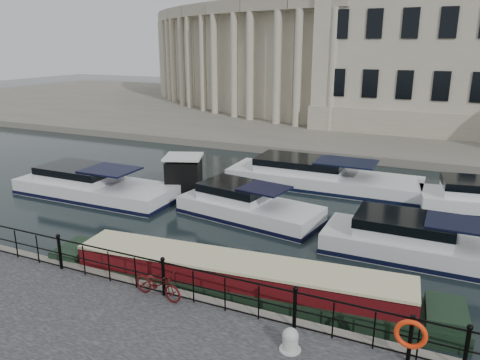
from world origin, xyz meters
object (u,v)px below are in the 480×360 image
harbour_hut (184,177)px  life_ring_post (411,335)px  mooring_bollard (290,340)px  bicycle (158,284)px  narrowboat (237,284)px

harbour_hut → life_ring_post: bearing=-60.8°
life_ring_post → mooring_bollard: bearing=-165.7°
bicycle → mooring_bollard: bicycle is taller
narrowboat → harbour_hut: bearing=124.9°
narrowboat → harbour_hut: size_ratio=4.27×
mooring_bollard → life_ring_post: life_ring_post is taller
bicycle → narrowboat: bearing=-33.7°
bicycle → mooring_bollard: (4.27, -0.71, -0.15)m
bicycle → life_ring_post: bearing=-84.3°
mooring_bollard → narrowboat: bearing=135.0°
mooring_bollard → harbour_hut: bearing=131.5°
mooring_bollard → harbour_hut: harbour_hut is taller
mooring_bollard → life_ring_post: 2.76m
mooring_bollard → bicycle: bearing=170.5°
bicycle → mooring_bollard: bearing=-93.4°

